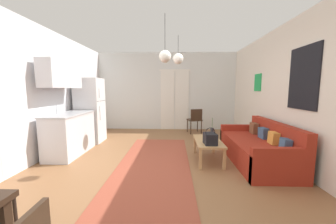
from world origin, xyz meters
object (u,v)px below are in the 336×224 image
(coffee_table, at_px, (208,143))
(bamboo_vase, at_px, (212,133))
(pendant_lamp_near, at_px, (165,56))
(couch, at_px, (259,149))
(handbag, at_px, (210,139))
(accent_chair, at_px, (195,119))
(refrigerator, at_px, (90,110))
(pendant_lamp_far, at_px, (178,59))

(coffee_table, distance_m, bamboo_vase, 0.29)
(coffee_table, bearing_deg, pendant_lamp_near, -156.46)
(couch, distance_m, bamboo_vase, 0.95)
(handbag, distance_m, pendant_lamp_near, 1.69)
(couch, height_order, bamboo_vase, bamboo_vase)
(coffee_table, bearing_deg, accent_chair, 90.09)
(handbag, bearing_deg, bamboo_vase, 75.03)
(couch, relative_size, refrigerator, 1.12)
(accent_chair, bearing_deg, bamboo_vase, 78.50)
(pendant_lamp_near, bearing_deg, accent_chair, 72.92)
(pendant_lamp_near, bearing_deg, handbag, 6.41)
(couch, bearing_deg, handbag, -168.43)
(refrigerator, relative_size, accent_chair, 2.14)
(couch, xyz_separation_m, handbag, (-1.01, -0.21, 0.25))
(coffee_table, height_order, pendant_lamp_far, pendant_lamp_far)
(bamboo_vase, bearing_deg, pendant_lamp_far, 134.33)
(accent_chair, distance_m, pendant_lamp_near, 3.25)
(bamboo_vase, xyz_separation_m, refrigerator, (-3.07, 1.09, 0.34))
(accent_chair, relative_size, pendant_lamp_far, 1.20)
(refrigerator, height_order, pendant_lamp_far, pendant_lamp_far)
(bamboo_vase, relative_size, handbag, 1.36)
(coffee_table, relative_size, refrigerator, 0.58)
(couch, xyz_separation_m, accent_chair, (-1.00, 2.44, 0.20))
(coffee_table, relative_size, pendant_lamp_near, 1.21)
(refrigerator, bearing_deg, pendant_lamp_far, -8.69)
(refrigerator, height_order, pendant_lamp_near, pendant_lamp_near)
(pendant_lamp_far, bearing_deg, coffee_table, -57.56)
(coffee_table, xyz_separation_m, bamboo_vase, (0.12, 0.21, 0.16))
(couch, distance_m, handbag, 1.06)
(coffee_table, bearing_deg, handbag, -92.77)
(handbag, relative_size, pendant_lamp_near, 0.39)
(handbag, bearing_deg, pendant_lamp_near, -173.59)
(coffee_table, relative_size, bamboo_vase, 2.31)
(coffee_table, xyz_separation_m, refrigerator, (-2.95, 1.30, 0.50))
(bamboo_vase, xyz_separation_m, pendant_lamp_far, (-0.71, 0.73, 1.64))
(couch, height_order, pendant_lamp_far, pendant_lamp_far)
(accent_chair, bearing_deg, couch, 97.53)
(accent_chair, distance_m, pendant_lamp_far, 2.30)
(refrigerator, distance_m, pendant_lamp_near, 2.91)
(handbag, distance_m, pendant_lamp_far, 2.12)
(coffee_table, relative_size, accent_chair, 1.23)
(accent_chair, bearing_deg, refrigerator, 5.43)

